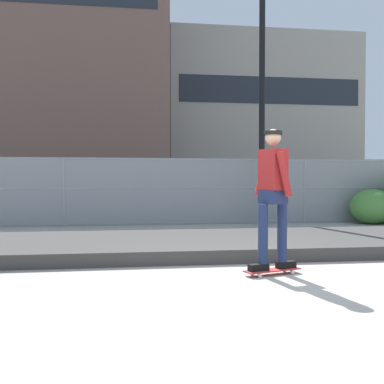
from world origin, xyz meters
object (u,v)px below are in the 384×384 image
at_px(skater, 273,189).
at_px(street_lamp, 262,48).
at_px(shrub_left, 372,207).
at_px(parked_car_near, 82,192).
at_px(skateboard, 272,270).

xyz_separation_m(skater, street_lamp, (1.74, 6.25, 3.63)).
bearing_deg(shrub_left, skater, -128.15).
height_order(skater, parked_car_near, skater).
bearing_deg(street_lamp, parked_car_near, 144.33).
distance_m(skater, shrub_left, 8.12).
bearing_deg(parked_car_near, shrub_left, -22.85).
height_order(parked_car_near, shrub_left, parked_car_near).
bearing_deg(skateboard, parked_car_near, 108.47).
bearing_deg(street_lamp, skateboard, -105.55).
bearing_deg(street_lamp, shrub_left, 2.04).
bearing_deg(parked_car_near, skater, -71.53).
bearing_deg(skateboard, skater, 90.00).
relative_size(skateboard, parked_car_near, 0.18).
xyz_separation_m(skater, parked_car_near, (-3.29, 9.86, -0.30)).
xyz_separation_m(street_lamp, parked_car_near, (-5.03, 3.61, -3.92)).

